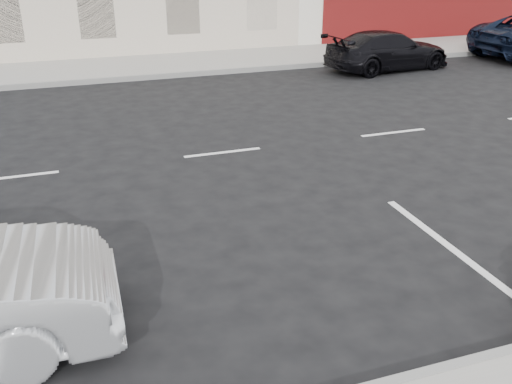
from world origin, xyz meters
TOP-DOWN VIEW (x-y plane):
  - ground at (0.00, 0.00)m, footprint 120.00×120.00m
  - sidewalk_far at (-5.00, 8.70)m, footprint 80.00×3.40m
  - curb_far at (-5.00, 7.00)m, footprint 80.00×0.12m
  - fire_hydrant at (12.00, 8.50)m, footprint 0.20×0.20m
  - car_far at (5.31, 5.90)m, footprint 4.54×2.35m

SIDE VIEW (x-z plane):
  - ground at x=0.00m, z-range 0.00..0.00m
  - sidewalk_far at x=-5.00m, z-range 0.00..0.15m
  - curb_far at x=-5.00m, z-range 0.00..0.16m
  - fire_hydrant at x=12.00m, z-range 0.17..0.89m
  - car_far at x=5.31m, z-range 0.00..1.26m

